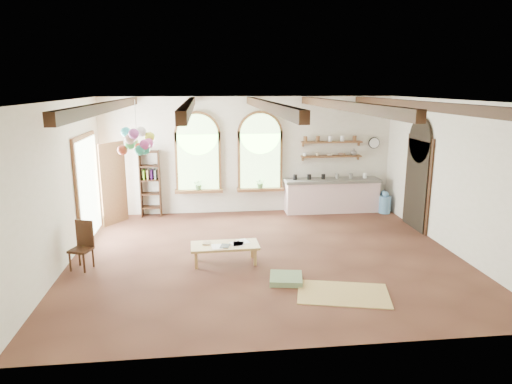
{
  "coord_description": "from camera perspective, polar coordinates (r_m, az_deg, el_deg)",
  "views": [
    {
      "loc": [
        -1.24,
        -8.94,
        3.49
      ],
      "look_at": [
        -0.14,
        0.6,
        1.24
      ],
      "focal_mm": 32.0,
      "sensor_mm": 36.0,
      "label": 1
    }
  ],
  "objects": [
    {
      "name": "shelf_vase",
      "position": [
        13.14,
        12.14,
        4.93
      ],
      "size": [
        0.18,
        0.18,
        0.19
      ],
      "primitive_type": "imported",
      "color": "slate",
      "rests_on": "wall_shelf_lower"
    },
    {
      "name": "window_right",
      "position": [
        12.6,
        0.52,
        4.72
      ],
      "size": [
        1.3,
        0.28,
        2.2
      ],
      "color": "brown",
      "rests_on": "floor"
    },
    {
      "name": "potted_plant_left",
      "position": [
        12.54,
        -7.16,
        0.95
      ],
      "size": [
        0.27,
        0.23,
        0.3
      ],
      "primitive_type": "imported",
      "color": "#598C4C",
      "rests_on": "window_left"
    },
    {
      "name": "wall_clock",
      "position": [
        13.37,
        14.54,
        5.96
      ],
      "size": [
        0.32,
        0.04,
        0.32
      ],
      "primitive_type": "cylinder",
      "rotation": [
        1.57,
        0.0,
        0.0
      ],
      "color": "black",
      "rests_on": "wall_back"
    },
    {
      "name": "floor_cushion",
      "position": [
        8.48,
        3.77,
        -10.74
      ],
      "size": [
        0.67,
        0.67,
        0.1
      ],
      "primitive_type": "cube",
      "rotation": [
        0.0,
        0.0,
        -0.17
      ],
      "color": "#6A865C",
      "rests_on": "floor"
    },
    {
      "name": "shelf_cup_b",
      "position": [
        12.85,
        7.67,
        4.7
      ],
      "size": [
        0.1,
        0.1,
        0.09
      ],
      "primitive_type": "imported",
      "color": "beige",
      "rests_on": "wall_shelf_lower"
    },
    {
      "name": "window_left",
      "position": [
        12.5,
        -7.26,
        4.56
      ],
      "size": [
        1.3,
        0.28,
        2.2
      ],
      "color": "brown",
      "rests_on": "floor"
    },
    {
      "name": "coffee_table",
      "position": [
        9.21,
        -3.91,
        -6.83
      ],
      "size": [
        1.37,
        0.66,
        0.39
      ],
      "color": "tan",
      "rests_on": "floor"
    },
    {
      "name": "right_doorway",
      "position": [
        11.9,
        19.45,
        0.86
      ],
      "size": [
        0.1,
        1.3,
        2.4
      ],
      "primitive_type": "cube",
      "color": "black",
      "rests_on": "floor"
    },
    {
      "name": "shelf_cup_a",
      "position": [
        12.77,
        6.14,
        4.7
      ],
      "size": [
        0.12,
        0.1,
        0.1
      ],
      "primitive_type": "imported",
      "color": "white",
      "rests_on": "wall_shelf_lower"
    },
    {
      "name": "floor",
      "position": [
        9.67,
        1.24,
        -7.94
      ],
      "size": [
        8.0,
        8.0,
        0.0
      ],
      "primitive_type": "plane",
      "color": "brown",
      "rests_on": "ground"
    },
    {
      "name": "wall_shelf_lower",
      "position": [
        12.96,
        9.38,
        4.42
      ],
      "size": [
        1.7,
        0.24,
        0.04
      ],
      "primitive_type": "cube",
      "color": "brown",
      "rests_on": "wall_back"
    },
    {
      "name": "table_book",
      "position": [
        9.29,
        -6.66,
        -6.34
      ],
      "size": [
        0.19,
        0.25,
        0.02
      ],
      "primitive_type": "imported",
      "rotation": [
        0.0,
        0.0,
        -0.14
      ],
      "color": "olive",
      "rests_on": "coffee_table"
    },
    {
      "name": "kitchen_counter",
      "position": [
        13.0,
        9.42,
        -0.38
      ],
      "size": [
        2.68,
        0.62,
        0.94
      ],
      "color": "beige",
      "rests_on": "floor"
    },
    {
      "name": "shelf_bowl_a",
      "position": [
        12.94,
        9.17,
        4.62
      ],
      "size": [
        0.22,
        0.22,
        0.05
      ],
      "primitive_type": "imported",
      "color": "beige",
      "rests_on": "wall_shelf_lower"
    },
    {
      "name": "balloon_cluster",
      "position": [
        9.96,
        -14.67,
        6.11
      ],
      "size": [
        0.76,
        0.8,
        1.14
      ],
      "color": "white",
      "rests_on": "floor"
    },
    {
      "name": "wall_shelf_upper",
      "position": [
        12.91,
        9.45,
        6.18
      ],
      "size": [
        1.7,
        0.24,
        0.04
      ],
      "primitive_type": "cube",
      "color": "brown",
      "rests_on": "wall_back"
    },
    {
      "name": "water_jug_b",
      "position": [
        13.54,
        15.58,
        -1.15
      ],
      "size": [
        0.3,
        0.3,
        0.57
      ],
      "color": "#5991C0",
      "rests_on": "floor"
    },
    {
      "name": "potted_plant_right",
      "position": [
        12.63,
        0.57,
        1.14
      ],
      "size": [
        0.27,
        0.23,
        0.3
      ],
      "primitive_type": "imported",
      "color": "#598C4C",
      "rests_on": "window_right"
    },
    {
      "name": "floor_mat",
      "position": [
        8.14,
        10.84,
        -12.37
      ],
      "size": [
        1.73,
        1.29,
        0.02
      ],
      "primitive_type": "cube",
      "rotation": [
        0.0,
        0.0,
        -0.24
      ],
      "color": "tan",
      "rests_on": "floor"
    },
    {
      "name": "ceiling_beams",
      "position": [
        9.03,
        1.34,
        10.73
      ],
      "size": [
        6.2,
        6.8,
        0.18
      ],
      "primitive_type": null,
      "color": "#311D0F",
      "rests_on": "ceiling"
    },
    {
      "name": "side_chair",
      "position": [
        9.54,
        -20.92,
        -7.41
      ],
      "size": [
        0.48,
        0.48,
        0.94
      ],
      "color": "#311D0F",
      "rests_on": "floor"
    },
    {
      "name": "water_jug_a",
      "position": [
        13.23,
        15.81,
        -1.4
      ],
      "size": [
        0.32,
        0.32,
        0.62
      ],
      "color": "#5991C0",
      "rests_on": "floor"
    },
    {
      "name": "tablet",
      "position": [
        9.1,
        -3.88,
        -6.74
      ],
      "size": [
        0.23,
        0.29,
        0.01
      ],
      "primitive_type": "cube",
      "rotation": [
        0.0,
        0.0,
        -0.24
      ],
      "color": "black",
      "rests_on": "coffee_table"
    },
    {
      "name": "bookshelf",
      "position": [
        12.61,
        -13.08,
        1.01
      ],
      "size": [
        0.53,
        0.32,
        1.8
      ],
      "color": "#311D0F",
      "rests_on": "floor"
    },
    {
      "name": "left_doorway",
      "position": [
        11.32,
        -20.28,
        0.45
      ],
      "size": [
        0.1,
        1.9,
        2.5
      ],
      "primitive_type": "cube",
      "color": "brown",
      "rests_on": "floor"
    },
    {
      "name": "shelf_bowl_b",
      "position": [
        13.04,
        10.66,
        4.65
      ],
      "size": [
        0.2,
        0.2,
        0.06
      ],
      "primitive_type": "imported",
      "color": "#8C664C",
      "rests_on": "wall_shelf_lower"
    }
  ]
}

